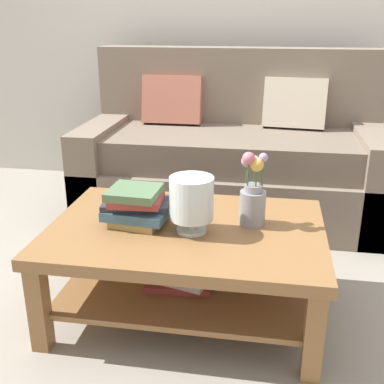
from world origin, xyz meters
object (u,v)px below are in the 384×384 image
object	(u,v)px
coffee_table	(186,251)
flower_pitcher	(253,197)
glass_hurricane_vase	(192,200)
couch	(233,159)
book_stack_main	(137,206)

from	to	relation	value
coffee_table	flower_pitcher	bearing A→B (deg)	13.95
coffee_table	glass_hurricane_vase	xyz separation A→B (m)	(0.03, -0.05, 0.26)
glass_hurricane_vase	flower_pitcher	world-z (taller)	flower_pitcher
coffee_table	flower_pitcher	xyz separation A→B (m)	(0.27, 0.07, 0.24)
couch	book_stack_main	xyz separation A→B (m)	(-0.30, -1.24, 0.14)
couch	flower_pitcher	size ratio (longest dim) A/B	5.94
glass_hurricane_vase	flower_pitcher	bearing A→B (deg)	25.37
coffee_table	book_stack_main	bearing A→B (deg)	-178.59
couch	flower_pitcher	world-z (taller)	couch
book_stack_main	couch	bearing A→B (deg)	76.32
glass_hurricane_vase	book_stack_main	bearing A→B (deg)	170.45
coffee_table	book_stack_main	distance (m)	0.29
couch	glass_hurricane_vase	xyz separation A→B (m)	(-0.06, -1.29, 0.20)
book_stack_main	coffee_table	bearing A→B (deg)	1.41
book_stack_main	glass_hurricane_vase	size ratio (longest dim) A/B	1.27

